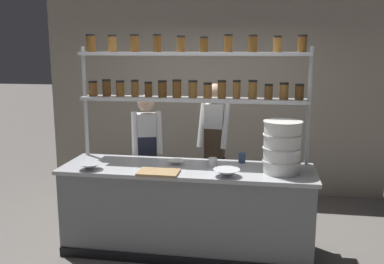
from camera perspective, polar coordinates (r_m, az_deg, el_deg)
The scene contains 13 objects.
ground_plane at distance 4.78m, azimuth -0.65°, elevation -15.38°, with size 40.00×40.00×0.00m, color slate.
back_wall at distance 6.37m, azimuth 2.65°, elevation 5.17°, with size 5.02×0.12×2.95m, color #9E9384.
prep_counter at distance 4.59m, azimuth -0.66°, elevation -10.24°, with size 2.62×0.76×0.92m.
spice_shelf_unit at distance 4.62m, azimuth -0.14°, elevation 6.85°, with size 2.50×0.28×2.28m.
chef_left at distance 5.20m, azimuth -6.01°, elevation -2.56°, with size 0.41×0.35×1.59m.
chef_center at distance 5.19m, azimuth 3.01°, elevation -1.52°, with size 0.39×0.32×1.72m.
container_stack at distance 4.28m, azimuth 11.92°, elevation -1.98°, with size 0.38×0.38×0.52m.
cutting_board at distance 4.23m, azimuth -4.49°, elevation -5.39°, with size 0.40×0.26×0.02m.
prep_bowl_near_left at distance 4.54m, azimuth -2.13°, elevation -4.08°, with size 0.17×0.17×0.05m.
prep_bowl_center_front at distance 4.14m, azimuth 4.63°, elevation -5.46°, with size 0.26×0.26×0.07m.
prep_bowl_center_back at distance 4.48m, azimuth -13.46°, elevation -4.49°, with size 0.24×0.24×0.07m.
serving_cup_front at distance 4.63m, azimuth 6.67°, elevation -3.45°, with size 0.07×0.07×0.11m.
serving_cup_by_board at distance 4.45m, azimuth 2.79°, elevation -4.08°, with size 0.09×0.09×0.09m.
Camera 1 is at (0.76, -4.21, 2.13)m, focal length 40.00 mm.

